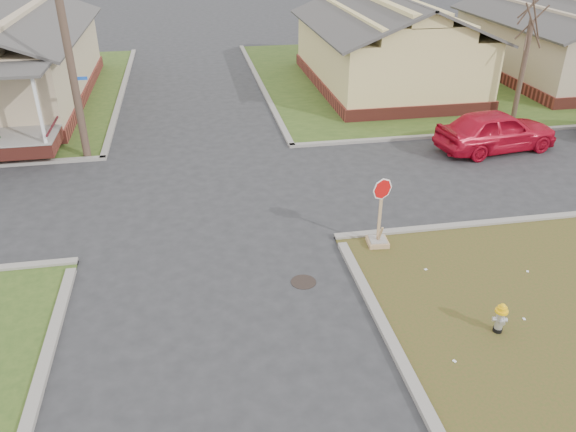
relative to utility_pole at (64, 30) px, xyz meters
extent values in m
plane|color=#28292B|center=(4.20, -8.90, -4.66)|extent=(120.00, 120.00, 0.00)
cube|color=#324C1B|center=(26.20, 9.10, -4.64)|extent=(37.00, 19.00, 0.05)
cylinder|color=black|center=(6.40, -9.40, -4.66)|extent=(0.64, 0.64, 0.01)
cube|color=maroon|center=(14.20, 7.60, -4.36)|extent=(7.20, 11.20, 0.60)
cube|color=#EEDC8C|center=(14.20, 7.60, -2.76)|extent=(7.00, 11.00, 2.60)
cube|color=maroon|center=(24.20, 7.60, -4.36)|extent=(7.20, 11.20, 0.60)
cube|color=tan|center=(24.20, 7.60, -2.76)|extent=(7.00, 11.00, 2.60)
cylinder|color=#473429|center=(0.00, 0.00, -0.16)|extent=(0.28, 0.28, 9.00)
cylinder|color=#473429|center=(18.20, 1.30, -2.51)|extent=(0.22, 0.22, 4.20)
cylinder|color=black|center=(10.21, -12.05, -4.57)|extent=(0.20, 0.20, 0.09)
cylinder|color=silver|center=(10.21, -12.05, -4.31)|extent=(0.18, 0.18, 0.42)
sphere|color=silver|center=(10.21, -12.05, -4.09)|extent=(0.18, 0.18, 0.18)
cylinder|color=yellow|center=(10.21, -12.05, -4.06)|extent=(0.28, 0.28, 0.06)
cylinder|color=yellow|center=(10.21, -12.05, -3.99)|extent=(0.20, 0.20, 0.09)
sphere|color=yellow|center=(10.21, -12.05, -3.94)|extent=(0.14, 0.14, 0.14)
cube|color=#A18357|center=(8.77, -8.05, -4.54)|extent=(0.56, 0.56, 0.14)
cube|color=gray|center=(8.77, -8.05, -4.46)|extent=(0.45, 0.45, 0.04)
cube|color=#A18357|center=(8.77, -8.05, -3.58)|extent=(0.08, 0.04, 1.89)
cylinder|color=red|center=(8.77, -8.09, -2.90)|extent=(0.51, 0.22, 0.54)
cylinder|color=white|center=(8.77, -8.07, -2.90)|extent=(0.57, 0.25, 0.61)
imported|color=red|center=(15.47, -1.99, -3.86)|extent=(4.93, 2.54, 1.60)
camera|label=1|loc=(3.96, -20.72, 3.51)|focal=35.00mm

